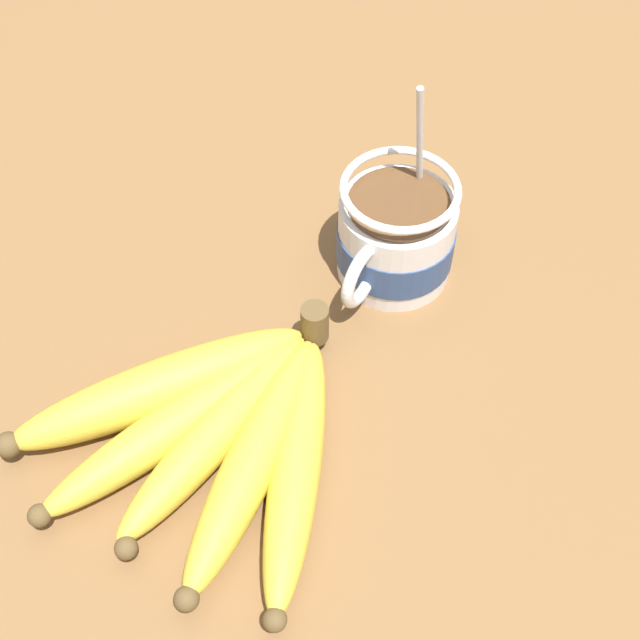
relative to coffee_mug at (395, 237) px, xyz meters
The scene contains 3 objects.
table 9.25cm from the coffee_mug, 18.78° to the right, with size 129.95×129.95×3.25cm.
coffee_mug is the anchor object (origin of this frame).
banana_bunch 19.84cm from the coffee_mug, ahead, with size 22.60×23.88×4.16cm.
Camera 1 is at (34.31, 21.27, 55.55)cm, focal length 50.00 mm.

